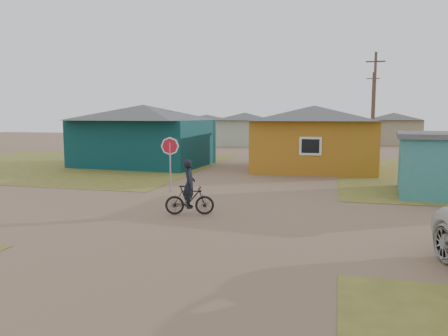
# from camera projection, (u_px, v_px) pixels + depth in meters

# --- Properties ---
(ground) EXTENTS (120.00, 120.00, 0.00)m
(ground) POSITION_uv_depth(u_px,v_px,m) (209.00, 219.00, 13.95)
(ground) COLOR #83634B
(grass_nw) EXTENTS (20.00, 18.00, 0.00)m
(grass_nw) POSITION_uv_depth(u_px,v_px,m) (67.00, 164.00, 29.94)
(grass_nw) COLOR olive
(grass_nw) RESTS_ON ground
(house_teal) EXTENTS (8.93, 7.08, 4.00)m
(house_teal) POSITION_uv_depth(u_px,v_px,m) (144.00, 134.00, 28.80)
(house_teal) COLOR #093035
(house_teal) RESTS_ON ground
(house_yellow) EXTENTS (7.72, 6.76, 3.90)m
(house_yellow) POSITION_uv_depth(u_px,v_px,m) (314.00, 137.00, 26.53)
(house_yellow) COLOR #AB6B1A
(house_yellow) RESTS_ON ground
(house_pale_west) EXTENTS (7.04, 6.15, 3.60)m
(house_pale_west) POSITION_uv_depth(u_px,v_px,m) (245.00, 129.00, 47.89)
(house_pale_west) COLOR #A3AF96
(house_pale_west) RESTS_ON ground
(house_beige_east) EXTENTS (6.95, 6.05, 3.60)m
(house_beige_east) POSITION_uv_depth(u_px,v_px,m) (393.00, 128.00, 49.65)
(house_beige_east) COLOR gray
(house_beige_east) RESTS_ON ground
(house_pale_north) EXTENTS (6.28, 5.81, 3.40)m
(house_pale_north) POSITION_uv_depth(u_px,v_px,m) (207.00, 126.00, 61.43)
(house_pale_north) COLOR #A3AF96
(house_pale_north) RESTS_ON ground
(utility_pole_near) EXTENTS (1.40, 0.20, 8.00)m
(utility_pole_near) POSITION_uv_depth(u_px,v_px,m) (374.00, 104.00, 32.96)
(utility_pole_near) COLOR brown
(utility_pole_near) RESTS_ON ground
(utility_pole_far) EXTENTS (1.40, 0.20, 8.00)m
(utility_pole_far) POSITION_uv_depth(u_px,v_px,m) (372.00, 108.00, 48.08)
(utility_pole_far) COLOR brown
(utility_pole_far) RESTS_ON ground
(stop_sign) EXTENTS (0.77, 0.20, 2.39)m
(stop_sign) POSITION_uv_depth(u_px,v_px,m) (170.00, 152.00, 18.67)
(stop_sign) COLOR gray
(stop_sign) RESTS_ON ground
(cyclist) EXTENTS (1.71, 0.88, 1.86)m
(cyclist) POSITION_uv_depth(u_px,v_px,m) (190.00, 195.00, 14.56)
(cyclist) COLOR black
(cyclist) RESTS_ON ground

